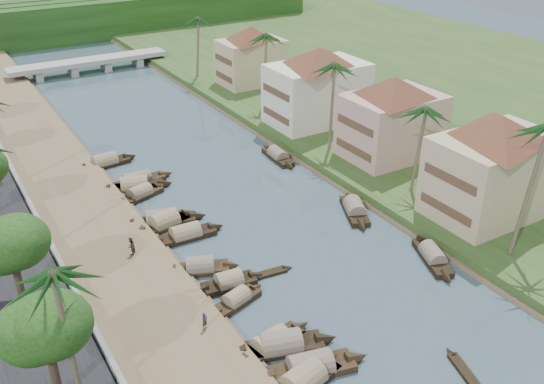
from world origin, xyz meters
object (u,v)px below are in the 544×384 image
bridge (89,63)px  person_near (205,321)px  sampan_1 (303,382)px  building_near (495,165)px  sampan_0 (310,368)px

bridge → person_near: bridge is taller
sampan_1 → person_near: size_ratio=5.91×
bridge → sampan_1: (-9.30, -83.24, -1.30)m
bridge → sampan_1: bridge is taller
building_near → sampan_1: size_ratio=1.73×
bridge → building_near: (18.99, -74.00, 4.66)m
sampan_1 → person_near: (-3.52, 8.09, 1.10)m
sampan_0 → person_near: 8.70m
building_near → sampan_1: (-28.29, -9.24, -5.96)m
bridge → sampan_0: bearing=-95.6°
bridge → sampan_1: 83.77m
building_near → sampan_1: 30.35m
sampan_0 → sampan_1: 1.45m
bridge → person_near: 76.24m
person_near → sampan_1: bearing=-92.1°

